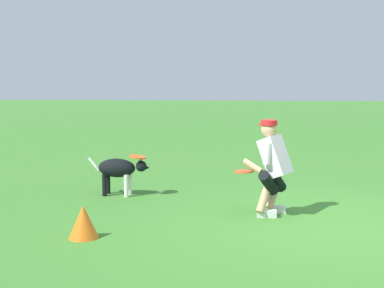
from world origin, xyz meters
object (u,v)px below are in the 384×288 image
Objects in this scene: person at (273,165)px; frisbee_flying at (138,157)px; dog at (120,169)px; frisbee_held at (244,171)px; training_cone at (83,222)px.

frisbee_flying is at bearing 3.19° from person.
person is 2.26m from frisbee_flying.
frisbee_held is (-1.91, 1.13, 0.20)m from dog.
dog is at bearing -89.77° from training_cone.
frisbee_held is at bearing -148.86° from training_cone.
frisbee_flying is at bearing -97.17° from training_cone.
frisbee_flying is at bearing -34.17° from frisbee_held.
training_cone is (0.28, 2.25, -0.42)m from frisbee_flying.
frisbee_flying reaches higher than training_cone.
dog is at bearing -30.52° from frisbee_held.
frisbee_flying is (-0.29, 0.03, 0.21)m from dog.
frisbee_flying is at bearing 1.31° from dog.
frisbee_held is at bearing 145.83° from frisbee_flying.
dog is at bearing 5.71° from person.
frisbee_held is 2.26m from training_cone.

